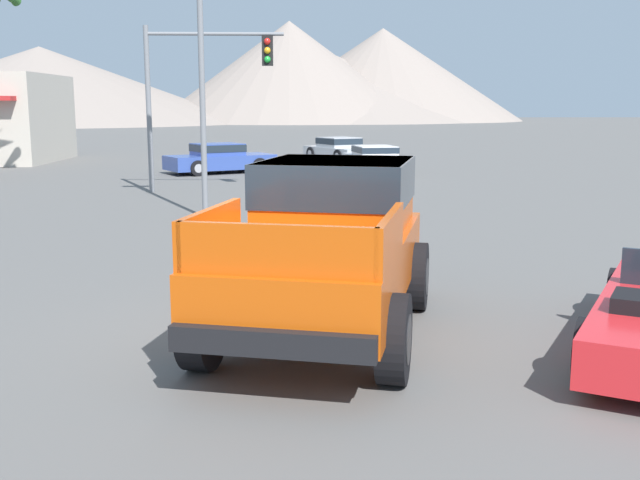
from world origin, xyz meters
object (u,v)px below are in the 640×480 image
Objects in this scene: parked_car_white at (375,159)px; street_lamp_post at (200,2)px; orange_pickup_truck at (328,236)px; parked_car_blue at (219,158)px; traffic_light_main at (203,75)px; parked_car_silver at (340,149)px.

parked_car_white is 0.52× the size of street_lamp_post.
parked_car_blue is at bearing 112.71° from orange_pickup_truck.
orange_pickup_truck is 1.10× the size of parked_car_blue.
traffic_light_main is (0.24, -6.81, 3.02)m from parked_car_blue.
parked_car_blue reaches higher than parked_car_white.
orange_pickup_truck is at bearing -74.44° from street_lamp_post.
traffic_light_main is (-6.07, -6.46, 3.06)m from parked_car_white.
parked_car_white is (2.88, 21.26, -0.58)m from orange_pickup_truck.
parked_car_silver is at bearing 111.20° from parked_car_blue.
parked_car_white is at bearing 46.77° from traffic_light_main.
traffic_light_main is 0.59× the size of street_lamp_post.
traffic_light_main is (-5.04, -13.07, 3.03)m from parked_car_silver.
parked_car_blue is 0.90× the size of traffic_light_main.
street_lamp_post reaches higher than parked_car_blue.
parked_car_white is 13.91m from street_lamp_post.
orange_pickup_truck is 21.88m from parked_car_blue.
parked_car_white is at bearing 58.14° from parked_car_blue.
street_lamp_post is at bearing 47.56° from parked_car_silver.
traffic_light_main is at bearing -26.71° from parked_car_blue.
orange_pickup_truck is 1.13× the size of parked_car_white.
traffic_light_main reaches higher than parked_car_white.
parked_car_white is 0.97× the size of parked_car_blue.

